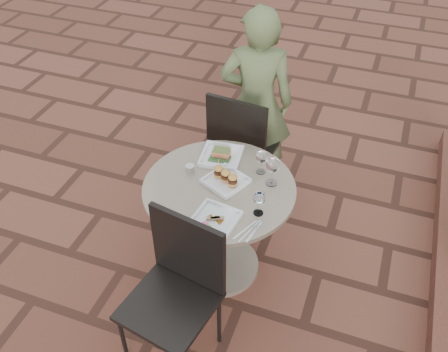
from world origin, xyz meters
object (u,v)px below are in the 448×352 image
(cafe_table, at_px, (219,216))
(chair_near, at_px, (178,282))
(chair_far, at_px, (242,139))
(plate_tuna, at_px, (215,219))
(plate_salmon, at_px, (221,156))
(plate_sliders, at_px, (226,178))
(diner, at_px, (256,104))

(cafe_table, xyz_separation_m, chair_near, (-0.01, -0.59, 0.07))
(chair_far, relative_size, chair_near, 1.00)
(plate_tuna, bearing_deg, chair_far, 99.92)
(chair_far, distance_m, plate_salmon, 0.50)
(chair_far, bearing_deg, plate_sliders, 105.83)
(chair_far, bearing_deg, plate_salmon, 97.54)
(diner, height_order, plate_salmon, diner)
(diner, distance_m, plate_tuna, 1.20)
(cafe_table, bearing_deg, chair_near, -91.11)
(cafe_table, distance_m, chair_far, 0.72)
(plate_salmon, bearing_deg, chair_far, 91.76)
(cafe_table, xyz_separation_m, diner, (-0.06, 0.92, 0.25))
(plate_sliders, bearing_deg, cafe_table, -116.62)
(diner, bearing_deg, plate_salmon, 72.69)
(cafe_table, bearing_deg, diner, 93.75)
(diner, xyz_separation_m, plate_sliders, (0.08, -0.87, 0.03))
(chair_near, distance_m, plate_sliders, 0.67)
(chair_near, relative_size, plate_salmon, 3.44)
(cafe_table, distance_m, diner, 0.95)
(cafe_table, height_order, plate_sliders, plate_sliders)
(chair_far, xyz_separation_m, plate_salmon, (0.01, -0.46, 0.20))
(chair_near, bearing_deg, plate_sliders, 97.32)
(plate_tuna, bearing_deg, chair_near, -105.59)
(chair_near, xyz_separation_m, plate_salmon, (-0.07, 0.84, 0.20))
(plate_sliders, bearing_deg, plate_salmon, 116.79)
(cafe_table, relative_size, plate_tuna, 3.49)
(chair_near, distance_m, plate_tuna, 0.38)
(diner, height_order, plate_sliders, diner)
(plate_sliders, bearing_deg, diner, 95.46)
(cafe_table, relative_size, chair_far, 0.97)
(plate_sliders, bearing_deg, chair_far, 100.05)
(cafe_table, xyz_separation_m, plate_tuna, (0.08, -0.27, 0.26))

